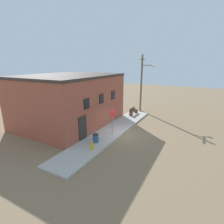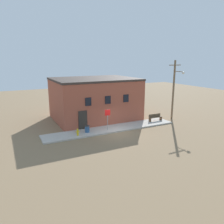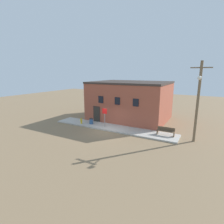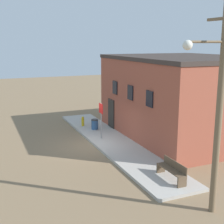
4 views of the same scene
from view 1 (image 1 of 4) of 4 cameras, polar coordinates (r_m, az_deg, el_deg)
ground_plane at (r=16.61m, az=3.71°, el=-7.24°), size 80.00×80.00×0.00m
sidewalk at (r=17.09m, az=-0.06°, el=-6.26°), size 15.31×2.46×0.15m
brick_building at (r=19.35m, az=-13.56°, el=3.91°), size 10.30×8.04×5.31m
fire_hydrant at (r=13.43m, az=-6.45°, el=-10.78°), size 0.41×0.20×0.70m
stop_sign at (r=15.74m, az=0.09°, el=-1.80°), size 0.62×0.06×2.28m
bench at (r=22.44m, az=6.91°, el=0.38°), size 1.77×0.44×0.84m
trash_bin at (r=14.58m, az=-5.37°, el=-8.49°), size 0.50×0.50×0.71m
utility_pole at (r=24.25m, az=9.83°, el=9.86°), size 1.80×1.76×7.55m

